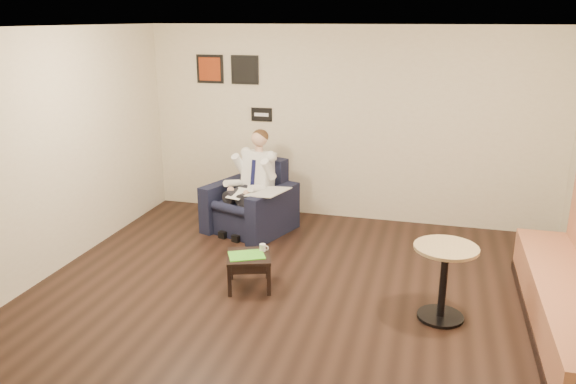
% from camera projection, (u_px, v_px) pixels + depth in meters
% --- Properties ---
extents(ground, '(6.00, 6.00, 0.00)m').
position_uv_depth(ground, '(296.00, 312.00, 5.75)').
color(ground, black).
rests_on(ground, ground).
extents(wall_back, '(6.00, 0.02, 2.80)m').
position_uv_depth(wall_back, '(348.00, 125.00, 8.10)').
color(wall_back, '#F0E4C4').
rests_on(wall_back, ground).
extents(wall_front, '(6.00, 0.02, 2.80)m').
position_uv_depth(wall_front, '(136.00, 357.00, 2.57)').
color(wall_front, '#F0E4C4').
rests_on(wall_front, ground).
extents(wall_left, '(0.02, 6.00, 2.80)m').
position_uv_depth(wall_left, '(29.00, 161.00, 6.08)').
color(wall_left, '#F0E4C4').
rests_on(wall_left, ground).
extents(ceiling, '(6.00, 6.00, 0.02)m').
position_uv_depth(ceiling, '(298.00, 28.00, 4.91)').
color(ceiling, white).
rests_on(ceiling, wall_back).
extents(seating_sign, '(0.32, 0.02, 0.20)m').
position_uv_depth(seating_sign, '(262.00, 115.00, 8.38)').
color(seating_sign, black).
rests_on(seating_sign, wall_back).
extents(art_print_left, '(0.42, 0.03, 0.42)m').
position_uv_depth(art_print_left, '(210.00, 69.00, 8.38)').
color(art_print_left, maroon).
rests_on(art_print_left, wall_back).
extents(art_print_right, '(0.42, 0.03, 0.42)m').
position_uv_depth(art_print_right, '(245.00, 70.00, 8.24)').
color(art_print_right, black).
rests_on(art_print_right, wall_back).
extents(armchair, '(1.30, 1.30, 0.98)m').
position_uv_depth(armchair, '(250.00, 197.00, 7.82)').
color(armchair, black).
rests_on(armchair, ground).
extents(seated_man, '(0.93, 1.12, 1.35)m').
position_uv_depth(seated_man, '(243.00, 187.00, 7.67)').
color(seated_man, white).
rests_on(seated_man, armchair).
extents(lap_papers, '(0.30, 0.37, 0.01)m').
position_uv_depth(lap_papers, '(239.00, 194.00, 7.60)').
color(lap_papers, white).
rests_on(lap_papers, seated_man).
extents(newspaper, '(0.56, 0.63, 0.01)m').
position_uv_depth(newspaper, '(268.00, 192.00, 7.46)').
color(newspaper, silver).
rests_on(newspaper, armchair).
extents(side_table, '(0.60, 0.60, 0.39)m').
position_uv_depth(side_table, '(249.00, 271.00, 6.23)').
color(side_table, black).
rests_on(side_table, ground).
extents(green_folder, '(0.47, 0.42, 0.01)m').
position_uv_depth(green_folder, '(246.00, 255.00, 6.15)').
color(green_folder, '#50CE29').
rests_on(green_folder, side_table).
extents(coffee_mug, '(0.09, 0.09, 0.08)m').
position_uv_depth(coffee_mug, '(263.00, 248.00, 6.27)').
color(coffee_mug, white).
rests_on(coffee_mug, side_table).
extents(smartphone, '(0.13, 0.08, 0.01)m').
position_uv_depth(smartphone, '(253.00, 250.00, 6.30)').
color(smartphone, black).
rests_on(smartphone, side_table).
extents(cafe_table, '(0.76, 0.76, 0.78)m').
position_uv_depth(cafe_table, '(443.00, 283.00, 5.52)').
color(cafe_table, '#A48659').
rests_on(cafe_table, ground).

